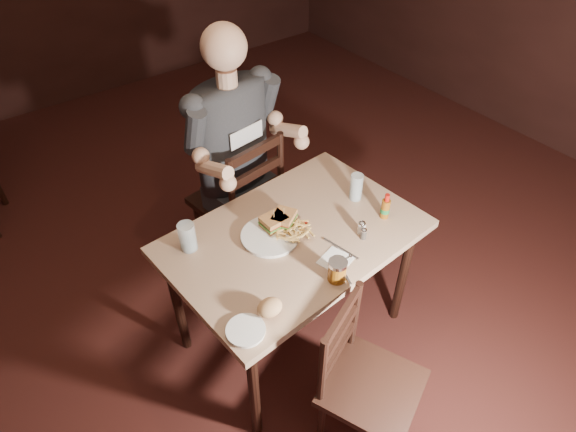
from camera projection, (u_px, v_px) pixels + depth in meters
room_shell at (281, 114)px, 1.89m from camera, size 7.00×7.00×7.00m
main_table at (294, 246)px, 2.35m from camera, size 1.25×0.89×0.77m
chair_far at (237, 200)px, 2.93m from camera, size 0.51×0.55×0.97m
chair_near at (373, 387)px, 2.08m from camera, size 0.53×0.55×0.85m
diner at (236, 126)px, 2.54m from camera, size 0.67×0.56×1.05m
dinner_plate at (270, 237)px, 2.27m from camera, size 0.29×0.29×0.02m
sandwich_left at (274, 219)px, 2.28m from camera, size 0.12×0.10×0.10m
sandwich_right at (284, 216)px, 2.29m from camera, size 0.15×0.14×0.10m
fries_pile at (295, 231)px, 2.26m from camera, size 0.25×0.18×0.04m
ketchup_dollop at (304, 223)px, 2.32m from camera, size 0.04×0.04×0.01m
glass_left at (187, 237)px, 2.17m from camera, size 0.08×0.08×0.14m
glass_right at (356, 187)px, 2.45m from camera, size 0.07×0.07×0.15m
hot_sauce at (386, 206)px, 2.34m from camera, size 0.05×0.05×0.14m
salt_shaker at (362, 228)px, 2.28m from camera, size 0.04×0.04×0.07m
pepper_shaker at (364, 234)px, 2.25m from camera, size 0.03×0.03×0.06m
syrup_dispenser at (337, 270)px, 2.05m from camera, size 0.09×0.09×0.11m
napkin at (335, 260)px, 2.16m from camera, size 0.16×0.16×0.00m
knife at (341, 249)px, 2.21m from camera, size 0.05×0.20×0.00m
fork at (344, 272)px, 2.10m from camera, size 0.05×0.14×0.00m
side_plate at (246, 331)px, 1.87m from camera, size 0.16×0.16×0.01m
bread_roll at (270, 307)px, 1.91m from camera, size 0.11×0.10×0.06m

